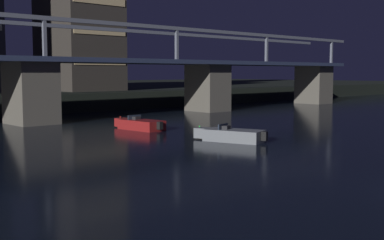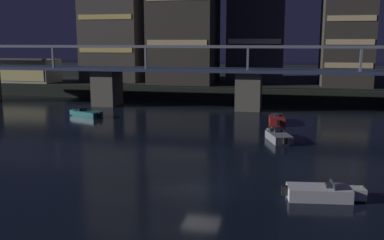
# 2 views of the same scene
# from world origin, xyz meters

# --- Properties ---
(ground_plane) EXTENTS (400.00, 400.00, 0.00)m
(ground_plane) POSITION_xyz_m (0.00, 0.00, 0.00)
(ground_plane) COLOR black
(far_riverbank) EXTENTS (240.00, 80.00, 2.20)m
(far_riverbank) POSITION_xyz_m (0.00, 84.22, 1.10)
(far_riverbank) COLOR black
(far_riverbank) RESTS_ON ground
(river_bridge) EXTENTS (95.06, 6.40, 9.38)m
(river_bridge) POSITION_xyz_m (-0.00, 36.21, 4.11)
(river_bridge) COLOR #605B51
(river_bridge) RESTS_ON ground
(tower_west_low) EXTENTS (11.60, 10.60, 31.37)m
(tower_west_low) POSITION_xyz_m (-28.48, 55.75, 17.74)
(tower_west_low) COLOR #423D38
(tower_west_low) RESTS_ON far_riverbank
(tower_east_tall) EXTENTS (8.33, 10.70, 19.77)m
(tower_east_tall) POSITION_xyz_m (15.38, 54.11, 11.94)
(tower_east_tall) COLOR #38332D
(tower_east_tall) RESTS_ON far_riverbank
(waterfront_pavilion) EXTENTS (12.40, 7.40, 4.70)m
(waterfront_pavilion) POSITION_xyz_m (-44.17, 48.12, 4.44)
(waterfront_pavilion) COLOR #B2AD9E
(waterfront_pavilion) RESTS_ON far_riverbank
(speedboat_near_center) EXTENTS (2.91, 5.15, 1.16)m
(speedboat_near_center) POSITION_xyz_m (4.76, 16.13, 0.41)
(speedboat_near_center) COLOR gray
(speedboat_near_center) RESTS_ON ground
(speedboat_near_right) EXTENTS (5.23, 2.29, 1.16)m
(speedboat_near_right) POSITION_xyz_m (7.86, -0.25, 0.41)
(speedboat_near_right) COLOR silver
(speedboat_near_right) RESTS_ON ground
(speedboat_mid_center) EXTENTS (5.11, 3.02, 1.16)m
(speedboat_mid_center) POSITION_xyz_m (-20.61, 25.19, 0.41)
(speedboat_mid_center) COLOR #196066
(speedboat_mid_center) RESTS_ON ground
(speedboat_mid_right) EXTENTS (2.11, 5.23, 1.16)m
(speedboat_mid_right) POSITION_xyz_m (4.39, 25.90, 0.41)
(speedboat_mid_right) COLOR maroon
(speedboat_mid_right) RESTS_ON ground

